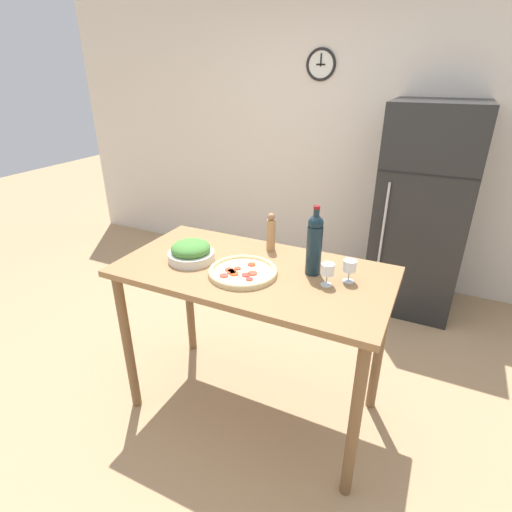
{
  "coord_description": "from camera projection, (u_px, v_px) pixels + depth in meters",
  "views": [
    {
      "loc": [
        0.83,
        -1.69,
        1.92
      ],
      "look_at": [
        0.0,
        0.04,
        1.02
      ],
      "focal_mm": 28.0,
      "sensor_mm": 36.0,
      "label": 1
    }
  ],
  "objects": [
    {
      "name": "ground_plane",
      "position": [
        253.0,
        404.0,
        2.52
      ],
      "size": [
        14.0,
        14.0,
        0.0
      ],
      "primitive_type": "plane",
      "color": "tan"
    },
    {
      "name": "wall_back",
      "position": [
        353.0,
        143.0,
        3.69
      ],
      "size": [
        6.4,
        0.08,
        2.6
      ],
      "color": "silver",
      "rests_on": "ground_plane"
    },
    {
      "name": "refrigerator",
      "position": [
        422.0,
        211.0,
        3.28
      ],
      "size": [
        0.69,
        0.71,
        1.71
      ],
      "color": "black",
      "rests_on": "ground_plane"
    },
    {
      "name": "prep_counter",
      "position": [
        253.0,
        290.0,
        2.17
      ],
      "size": [
        1.45,
        0.75,
        0.96
      ],
      "color": "olive",
      "rests_on": "ground_plane"
    },
    {
      "name": "wine_bottle",
      "position": [
        314.0,
        243.0,
        2.0
      ],
      "size": [
        0.08,
        0.08,
        0.36
      ],
      "color": "#142833",
      "rests_on": "prep_counter"
    },
    {
      "name": "wine_glass_near",
      "position": [
        327.0,
        270.0,
        1.92
      ],
      "size": [
        0.07,
        0.07,
        0.12
      ],
      "color": "silver",
      "rests_on": "prep_counter"
    },
    {
      "name": "wine_glass_far",
      "position": [
        350.0,
        267.0,
        1.95
      ],
      "size": [
        0.07,
        0.07,
        0.12
      ],
      "color": "silver",
      "rests_on": "prep_counter"
    },
    {
      "name": "pepper_mill",
      "position": [
        271.0,
        233.0,
        2.29
      ],
      "size": [
        0.05,
        0.05,
        0.23
      ],
      "color": "#AD7F51",
      "rests_on": "prep_counter"
    },
    {
      "name": "salad_bowl",
      "position": [
        191.0,
        252.0,
        2.18
      ],
      "size": [
        0.25,
        0.25,
        0.12
      ],
      "color": "silver",
      "rests_on": "prep_counter"
    },
    {
      "name": "homemade_pizza",
      "position": [
        243.0,
        272.0,
        2.05
      ],
      "size": [
        0.36,
        0.36,
        0.03
      ],
      "color": "#DBC189",
      "rests_on": "prep_counter"
    }
  ]
}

